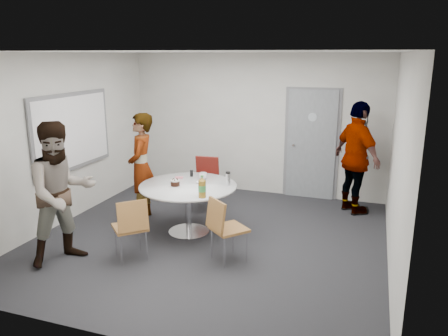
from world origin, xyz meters
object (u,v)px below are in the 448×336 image
at_px(chair_near_left, 131,224).
at_px(person_left, 62,193).
at_px(chair_far, 206,177).
at_px(person_main, 142,168).
at_px(door, 311,145).
at_px(chair_near_right, 223,224).
at_px(whiteboard, 73,131).
at_px(person_right, 357,158).
at_px(table, 189,192).

height_order(chair_near_left, person_left, person_left).
distance_m(chair_far, person_main, 1.21).
distance_m(door, chair_near_right, 3.23).
xyz_separation_m(whiteboard, person_main, (1.13, 0.20, -0.56)).
bearing_deg(door, chair_near_left, -117.51).
xyz_separation_m(whiteboard, person_left, (0.91, -1.47, -0.52)).
distance_m(chair_near_left, chair_near_right, 1.20).
xyz_separation_m(whiteboard, chair_near_right, (2.89, -0.84, -0.92)).
distance_m(door, person_right, 1.04).
distance_m(whiteboard, chair_near_right, 3.15).
bearing_deg(chair_far, whiteboard, 24.58).
distance_m(chair_far, person_right, 2.61).
bearing_deg(door, person_right, -35.40).
bearing_deg(chair_far, person_main, 43.50).
relative_size(person_main, person_left, 0.95).
bearing_deg(table, person_right, 37.38).
distance_m(person_main, person_left, 1.68).
xyz_separation_m(door, person_right, (0.85, -0.60, -0.06)).
bearing_deg(whiteboard, chair_near_left, -34.55).
distance_m(chair_near_right, person_main, 2.08).
relative_size(whiteboard, chair_near_right, 2.17).
relative_size(whiteboard, chair_near_left, 2.19).
height_order(table, person_right, person_right).
bearing_deg(whiteboard, door, 32.66).
height_order(chair_near_left, chair_far, chair_far).
relative_size(table, chair_far, 1.60).
distance_m(table, chair_near_left, 1.17).
distance_m(door, whiteboard, 4.25).
height_order(whiteboard, chair_near_left, whiteboard).
xyz_separation_m(chair_near_left, person_main, (-0.62, 1.40, 0.36)).
xyz_separation_m(chair_far, person_main, (-0.78, -0.87, 0.33)).
bearing_deg(table, person_main, 163.18).
height_order(whiteboard, chair_near_right, whiteboard).
bearing_deg(person_main, person_right, 94.88).
bearing_deg(door, whiteboard, -147.34).
height_order(door, person_left, door).
relative_size(table, person_main, 0.83).
bearing_deg(door, table, -121.71).
relative_size(door, person_left, 1.13).
relative_size(door, person_main, 1.20).
bearing_deg(person_main, chair_near_left, 4.51).
bearing_deg(door, chair_near_right, -102.09).
bearing_deg(chair_near_left, chair_near_right, -26.87).
distance_m(table, person_left, 1.83).
relative_size(chair_near_right, person_right, 0.45).
distance_m(chair_near_left, chair_far, 2.27).
bearing_deg(chair_far, person_left, 63.86).
relative_size(chair_far, person_main, 0.52).
height_order(chair_far, person_main, person_main).
bearing_deg(person_main, door, 111.20).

